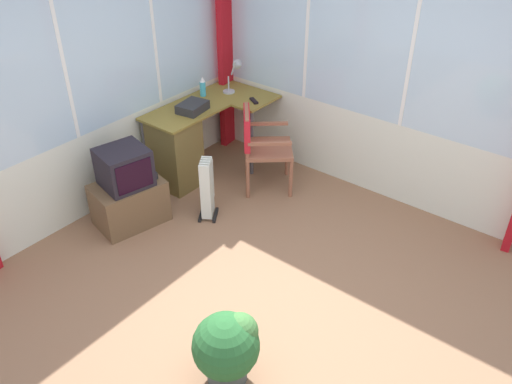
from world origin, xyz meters
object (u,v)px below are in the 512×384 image
Objects in this scene: tv_on_stand at (128,191)px; potted_plant at (228,346)px; desk_lamp at (236,71)px; space_heater at (207,187)px; spray_bottle at (203,87)px; desk at (179,146)px; paper_tray at (193,107)px; wooden_armchair at (257,139)px; tv_remote at (254,101)px.

potted_plant is at bearing -112.38° from tv_on_stand.
desk_lamp is 1.45m from space_heater.
spray_bottle reaches higher than potted_plant.
spray_bottle is at bearing 43.70° from space_heater.
desk_lamp is at bearing -5.35° from desk.
wooden_armchair is (0.25, -0.64, -0.26)m from paper_tray.
desk is 2.19× the size of space_heater.
wooden_armchair reaches higher than tv_on_stand.
paper_tray is at bearing 48.15° from potted_plant.
paper_tray is (0.17, -0.06, 0.40)m from desk.
desk is 1.57× the size of wooden_armchair.
space_heater is (-0.29, -0.66, -0.10)m from desk.
spray_bottle is at bearing 11.42° from tv_on_stand.
desk_lamp is 0.88m from wooden_armchair.
potted_plant is (-1.62, -2.06, -0.11)m from desk.
paper_tray is at bearing 4.93° from tv_on_stand.
spray_bottle is 1.49m from tv_on_stand.
desk_lamp is 0.66× the size of potted_plant.
wooden_armchair is at bearing 33.70° from potted_plant.
desk_lamp is at bearing -33.20° from spray_bottle.
tv_on_stand reaches higher than potted_plant.
tv_remote is at bearing -107.95° from desk_lamp.
tv_on_stand is (-1.68, -0.07, -0.66)m from desk_lamp.
wooden_armchair is at bearing -108.44° from tv_remote.
spray_bottle is at bearing 141.46° from tv_remote.
spray_bottle is 1.27m from space_heater.
paper_tray reaches higher than potted_plant.
tv_on_stand is 1.44× the size of potted_plant.
space_heater is at bearing -113.81° from desk.
desk is 0.72m from space_heater.
tv_remote is at bearing -28.44° from desk.
spray_bottle is at bearing 13.71° from desk.
wooden_armchair is 2.46m from potted_plant.
paper_tray is at bearing 52.15° from space_heater.
paper_tray is (-0.36, -0.19, -0.06)m from spray_bottle.
tv_remote is 0.50× the size of paper_tray.
paper_tray is at bearing -18.43° from desk.
desk is 0.83m from wooden_armchair.
tv_on_stand is (-1.58, 0.26, -0.44)m from tv_remote.
potted_plant is (-2.04, -1.36, -0.25)m from wooden_armchair.
space_heater is (0.54, -0.51, -0.03)m from tv_on_stand.
space_heater is (-0.46, -0.60, -0.50)m from paper_tray.
desk_lamp reaches higher than tv_on_stand.
wooden_armchair reaches higher than space_heater.
tv_remote reaches higher than desk.
paper_tray reaches higher than tv_on_stand.
paper_tray is at bearing 178.36° from tv_remote.
paper_tray is 2.73m from potted_plant.
wooden_armchair is 1.60× the size of potted_plant.
paper_tray is 1.11m from tv_on_stand.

